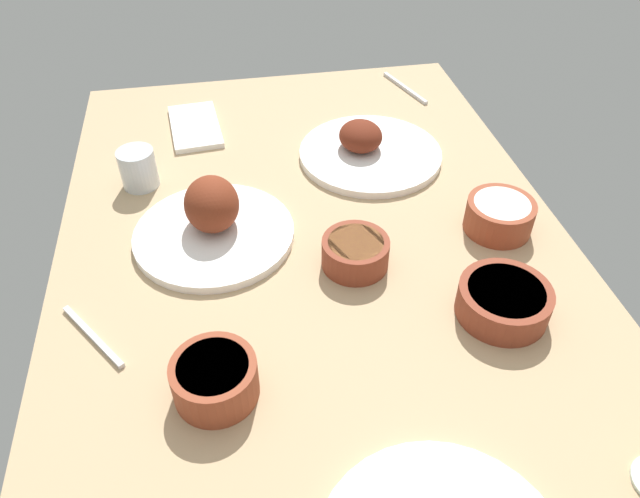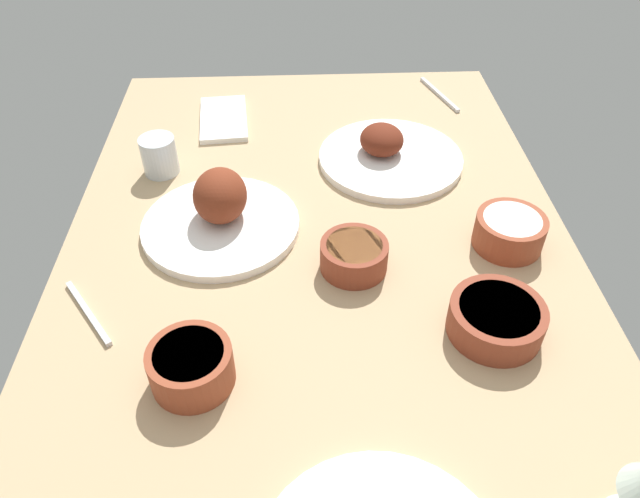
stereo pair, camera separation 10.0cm
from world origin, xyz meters
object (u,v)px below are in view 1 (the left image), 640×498
Objects in this scene: bowl_onions at (215,378)px; spoon_loose at (93,336)px; fork_loose at (405,88)px; plate_near_viewer at (213,221)px; bowl_soup at (355,252)px; water_tumbler at (138,168)px; plate_far_side at (368,149)px; folded_napkin at (195,126)px; bowl_cream at (500,215)px; bowl_pasta at (504,300)px.

bowl_onions is 22.21cm from spoon_loose.
fork_loose and spoon_loose have the same top height.
plate_near_viewer reaches higher than spoon_loose.
plate_near_viewer is 25.90cm from bowl_soup.
fork_loose is at bearing -31.91° from bowl_onions.
plate_near_viewer is 3.68× the size of water_tumbler.
bowl_soup is 65.25cm from fork_loose.
plate_far_side is at bearing -87.63° from water_tumbler.
folded_napkin is (19.81, -10.99, -3.25)cm from water_tumbler.
bowl_cream is 0.75× the size of spoon_loose.
plate_far_side is at bearing -116.82° from folded_napkin.
folded_napkin is at bearing -51.47° from spoon_loose.
bowl_soup reaches higher than spoon_loose.
bowl_pasta reaches higher than spoon_loose.
bowl_cream is (-7.55, -50.21, 0.08)cm from plate_near_viewer.
bowl_onions is 1.52× the size of water_tumbler.
bowl_soup is at bearing 162.61° from plate_far_side.
bowl_cream is 1.56× the size of water_tumbler.
plate_near_viewer is 2.51× the size of bowl_soup.
bowl_onions is 95.85cm from fork_loose.
fork_loose is (81.33, -50.64, -2.87)cm from bowl_onions.
bowl_cream is at bearing -63.03° from bowl_onions.
bowl_cream is 0.62× the size of folded_napkin.
bowl_soup is at bearing 53.21° from bowl_pasta.
bowl_onions is at bearing -50.07° from fork_loose.
water_tumbler reaches higher than bowl_onions.
plate_near_viewer is at bearing -143.00° from water_tumbler.
bowl_cream is at bearing -17.18° from fork_loose.
folded_napkin is (49.83, 25.39, -2.20)cm from bowl_soup.
folded_napkin is at bearing 63.18° from plate_far_side.
water_tumbler is at bearing 68.21° from bowl_cream.
bowl_onions is at bearing 177.67° from plate_near_viewer.
bowl_pasta is at bearing -128.58° from water_tumbler.
water_tumbler reaches higher than plate_far_side.
plate_far_side is 63.66cm from bowl_onions.
bowl_onions is at bearing 116.97° from bowl_cream.
bowl_soup is (21.69, -24.27, -0.47)cm from bowl_onions.
water_tumbler is at bearing 150.99° from folded_napkin.
plate_near_viewer reaches higher than bowl_onions.
bowl_onions reaches higher than bowl_pasta.
plate_far_side reaches higher than bowl_pasta.
bowl_pasta is at bearing -145.03° from folded_napkin.
bowl_cream is at bearing -111.79° from water_tumbler.
bowl_soup is at bearing -48.20° from bowl_onions.
plate_near_viewer is at bearing -176.20° from folded_napkin.
bowl_pasta is at bearing -126.79° from bowl_soup.
plate_far_side reaches higher than folded_napkin.
bowl_pasta is 0.73× the size of folded_napkin.
water_tumbler reaches higher than bowl_cream.
plate_far_side is at bearing -17.39° from bowl_soup.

